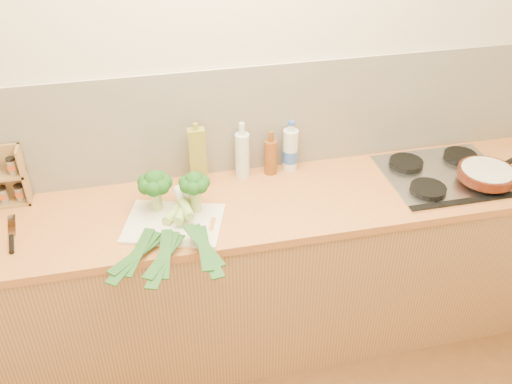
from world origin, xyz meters
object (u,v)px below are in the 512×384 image
Objects in this scene: chopping_board at (174,223)px; gas_hob at (445,174)px; chefs_knife at (12,239)px; skillet at (487,173)px.

gas_hob is at bearing 21.40° from chopping_board.
gas_hob is 2.02m from chefs_knife.
chefs_knife is at bearing -178.39° from gas_hob.
skillet is at bearing -32.50° from gas_hob.
skillet is (1.50, -0.01, 0.06)m from chopping_board.
chefs_knife is at bearing 155.19° from skillet.
gas_hob is at bearing -5.95° from chefs_knife.
chefs_knife is (-2.02, -0.06, -0.01)m from gas_hob.
chopping_board is at bearing 156.01° from skillet.
chopping_board is 1.50m from skillet.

